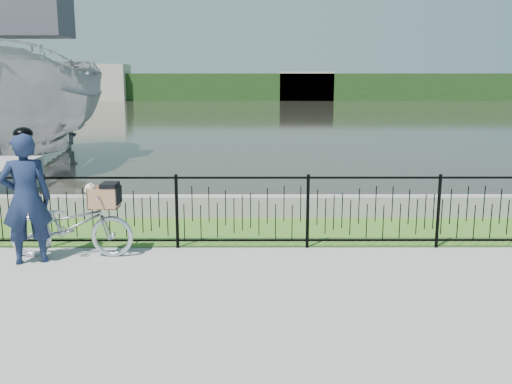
{
  "coord_description": "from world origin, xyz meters",
  "views": [
    {
      "loc": [
        0.19,
        -6.87,
        2.59
      ],
      "look_at": [
        0.21,
        1.0,
        1.0
      ],
      "focal_mm": 40.0,
      "sensor_mm": 36.0,
      "label": 1
    }
  ],
  "objects": [
    {
      "name": "ground",
      "position": [
        0.0,
        0.0,
        0.0
      ],
      "size": [
        120.0,
        120.0,
        0.0
      ],
      "primitive_type": "plane",
      "color": "gray",
      "rests_on": "ground"
    },
    {
      "name": "far_building_right",
      "position": [
        6.0,
        58.5,
        1.6
      ],
      "size": [
        6.0,
        3.0,
        3.2
      ],
      "primitive_type": "cube",
      "color": "#BAAC95",
      "rests_on": "ground"
    },
    {
      "name": "far_treeline",
      "position": [
        0.0,
        60.0,
        1.5
      ],
      "size": [
        120.0,
        6.0,
        3.0
      ],
      "primitive_type": "cube",
      "color": "#224119",
      "rests_on": "ground"
    },
    {
      "name": "bicycle_rig",
      "position": [
        -2.48,
        1.18,
        0.49
      ],
      "size": [
        1.8,
        0.63,
        1.12
      ],
      "color": "#B8BDC6",
      "rests_on": "ground"
    },
    {
      "name": "far_building_left",
      "position": [
        -18.0,
        58.0,
        2.0
      ],
      "size": [
        8.0,
        4.0,
        4.0
      ],
      "primitive_type": "cube",
      "color": "#BAAC95",
      "rests_on": "ground"
    },
    {
      "name": "boat_near",
      "position": [
        -6.41,
        10.48,
        1.91
      ],
      "size": [
        3.83,
        9.32,
        5.35
      ],
      "color": "#B0AFB0",
      "rests_on": "water"
    },
    {
      "name": "water",
      "position": [
        0.0,
        33.0,
        0.0
      ],
      "size": [
        120.0,
        120.0,
        0.0
      ],
      "primitive_type": "plane",
      "color": "#27271E",
      "rests_on": "ground"
    },
    {
      "name": "grass_strip",
      "position": [
        0.0,
        2.6,
        0.0
      ],
      "size": [
        60.0,
        2.0,
        0.01
      ],
      "primitive_type": "cube",
      "color": "#406C21",
      "rests_on": "ground"
    },
    {
      "name": "fence",
      "position": [
        0.0,
        1.6,
        0.58
      ],
      "size": [
        14.0,
        0.06,
        1.15
      ],
      "primitive_type": null,
      "color": "black",
      "rests_on": "ground"
    },
    {
      "name": "cyclist",
      "position": [
        -3.0,
        0.91,
        0.95
      ],
      "size": [
        0.79,
        0.65,
        1.92
      ],
      "color": "#16203D",
      "rests_on": "ground"
    },
    {
      "name": "quay_wall",
      "position": [
        0.0,
        3.6,
        0.2
      ],
      "size": [
        60.0,
        0.3,
        0.4
      ],
      "primitive_type": "cube",
      "color": "gray",
      "rests_on": "ground"
    }
  ]
}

